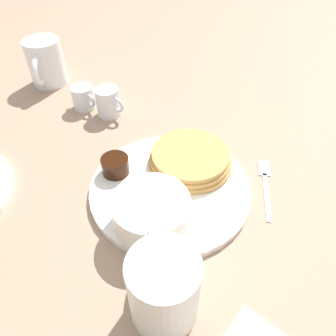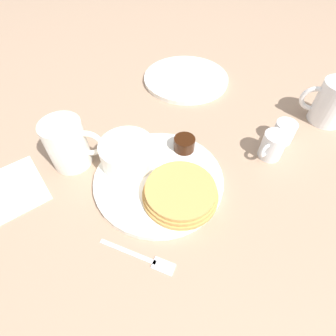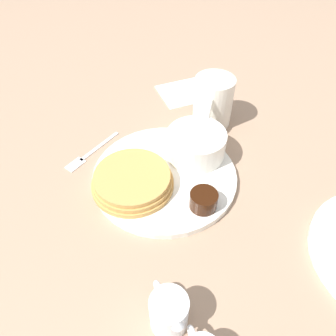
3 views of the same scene
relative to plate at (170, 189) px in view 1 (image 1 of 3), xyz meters
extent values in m
plane|color=#9E7F66|center=(0.00, 0.00, -0.01)|extent=(4.00, 4.00, 0.00)
cylinder|color=white|center=(0.00, 0.00, 0.00)|extent=(0.26, 0.26, 0.01)
cylinder|color=tan|center=(-0.06, 0.00, 0.01)|extent=(0.14, 0.14, 0.01)
cylinder|color=tan|center=(-0.06, 0.00, 0.02)|extent=(0.14, 0.14, 0.01)
cylinder|color=tan|center=(-0.06, 0.00, 0.03)|extent=(0.13, 0.13, 0.01)
cylinder|color=white|center=(0.07, 0.02, 0.03)|extent=(0.11, 0.11, 0.05)
cylinder|color=white|center=(0.07, 0.02, 0.05)|extent=(0.09, 0.09, 0.01)
cylinder|color=black|center=(0.02, -0.09, 0.02)|extent=(0.05, 0.05, 0.03)
cylinder|color=white|center=(0.10, 0.01, 0.02)|extent=(0.04, 0.04, 0.03)
sphere|color=white|center=(0.10, 0.01, 0.04)|extent=(0.02, 0.02, 0.02)
cylinder|color=silver|center=(0.16, 0.10, 0.05)|extent=(0.08, 0.08, 0.10)
torus|color=silver|center=(0.13, 0.07, 0.05)|extent=(0.05, 0.06, 0.07)
cylinder|color=white|center=(-0.11, -0.22, 0.02)|extent=(0.05, 0.05, 0.06)
torus|color=white|center=(-0.11, -0.20, 0.03)|extent=(0.01, 0.03, 0.03)
cone|color=white|center=(-0.11, -0.25, 0.05)|extent=(0.02, 0.02, 0.01)
cylinder|color=white|center=(-0.10, -0.29, 0.02)|extent=(0.05, 0.05, 0.05)
torus|color=white|center=(-0.10, -0.26, 0.02)|extent=(0.01, 0.03, 0.03)
cone|color=white|center=(-0.10, -0.31, 0.04)|extent=(0.02, 0.02, 0.01)
cube|color=silver|center=(-0.08, 0.13, 0.00)|extent=(0.10, 0.05, 0.00)
cube|color=silver|center=(-0.13, 0.11, 0.00)|extent=(0.04, 0.03, 0.00)
cylinder|color=white|center=(-0.13, -0.43, 0.04)|extent=(0.08, 0.08, 0.10)
torus|color=white|center=(-0.10, -0.41, 0.05)|extent=(0.06, 0.04, 0.06)
camera|label=1|loc=(0.30, 0.19, 0.39)|focal=35.00mm
camera|label=2|loc=(-0.25, 0.20, 0.42)|focal=28.00mm
camera|label=3|loc=(-0.18, -0.36, 0.43)|focal=35.00mm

